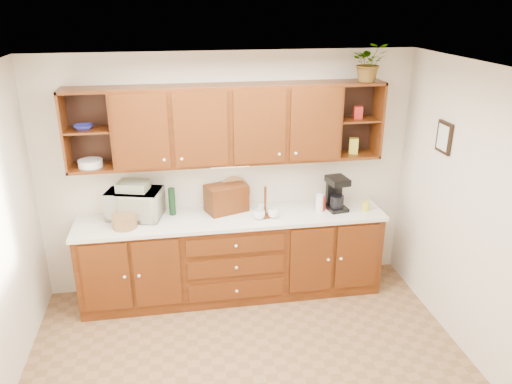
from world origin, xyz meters
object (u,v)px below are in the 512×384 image
object	(u,v)px
microwave	(135,204)
coffee_maker	(336,193)
potted_plant	(369,62)
bread_box	(226,198)

from	to	relation	value
microwave	coffee_maker	bearing A→B (deg)	11.85
microwave	potted_plant	bearing A→B (deg)	13.74
potted_plant	coffee_maker	bearing A→B (deg)	-167.37
bread_box	coffee_maker	bearing A→B (deg)	-26.07
microwave	bread_box	size ratio (longest dim) A/B	1.29
coffee_maker	potted_plant	world-z (taller)	potted_plant
microwave	coffee_maker	world-z (taller)	coffee_maker
bread_box	potted_plant	size ratio (longest dim) A/B	1.09
coffee_maker	potted_plant	bearing A→B (deg)	4.29
coffee_maker	microwave	bearing A→B (deg)	168.33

